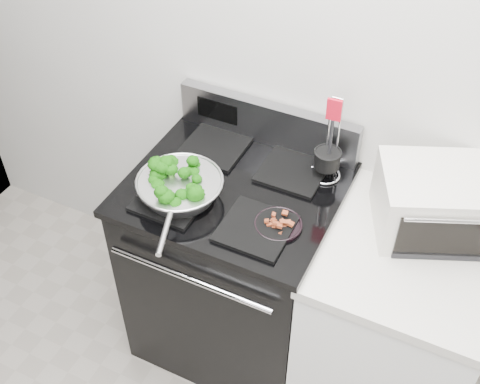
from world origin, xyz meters
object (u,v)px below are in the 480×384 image
Objects in this scene: gas_range at (235,265)px; skillet at (180,187)px; bacon_plate at (278,223)px; toaster_oven at (439,202)px; utensil_holder at (327,163)px.

gas_range is 0.55m from skillet.
bacon_plate is 0.56m from toaster_oven.
utensil_holder reaches higher than bacon_plate.
bacon_plate is 0.34× the size of toaster_oven.
toaster_oven is at bearing -11.30° from utensil_holder.
gas_range is at bearing 151.92° from bacon_plate.
bacon_plate is at bearing -103.50° from utensil_holder.
gas_range reaches higher than skillet.
utensil_holder is 0.72× the size of toaster_oven.
toaster_oven reaches higher than gas_range.
utensil_holder reaches higher than gas_range.
bacon_plate is (0.38, 0.02, -0.03)m from skillet.
skillet is 0.91m from toaster_oven.
bacon_plate is 0.33m from utensil_holder.
utensil_holder is (0.44, 0.35, 0.01)m from skillet.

